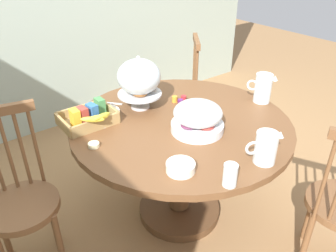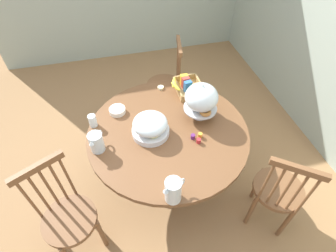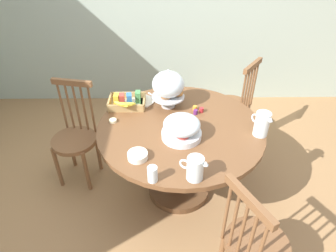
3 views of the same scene
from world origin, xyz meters
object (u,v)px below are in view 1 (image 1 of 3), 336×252
dining_table (181,147)px  windsor_chair_facing_door (21,203)px  milk_pitcher (263,89)px  orange_juice_pitcher (265,149)px  china_plate_small (93,117)px  cereal_bowl (181,167)px  fruit_platter_covered (198,118)px  butter_dish (94,145)px  china_plate_large (102,112)px  windsor_chair_by_cabinet (179,97)px  cereal_basket (89,117)px  pastry_stand_with_dome (139,79)px  drinking_glass (230,175)px

dining_table → windsor_chair_facing_door: bearing=167.1°
dining_table → milk_pitcher: (0.60, -0.12, 0.28)m
orange_juice_pitcher → china_plate_small: (-0.47, 0.90, -0.06)m
cereal_bowl → orange_juice_pitcher: bearing=-27.0°
fruit_platter_covered → windsor_chair_facing_door: bearing=159.1°
orange_juice_pitcher → cereal_bowl: (-0.37, 0.19, -0.05)m
cereal_bowl → butter_dish: (-0.23, 0.44, -0.01)m
fruit_platter_covered → china_plate_large: (-0.33, 0.52, -0.08)m
butter_dish → china_plate_small: bearing=64.0°
windsor_chair_by_cabinet → china_plate_large: 1.04m
milk_pitcher → butter_dish: (-1.14, 0.18, -0.08)m
milk_pitcher → cereal_basket: milk_pitcher is taller
china_plate_small → pastry_stand_with_dome: bearing=-6.7°
orange_juice_pitcher → dining_table: bearing=96.1°
pastry_stand_with_dome → china_plate_small: size_ratio=2.29×
cereal_basket → orange_juice_pitcher: bearing=-59.3°
pastry_stand_with_dome → cereal_basket: size_ratio=1.09×
dining_table → china_plate_large: (-0.33, 0.38, 0.20)m
china_plate_small → cereal_bowl: 0.72m
pastry_stand_with_dome → drinking_glass: (-0.11, -0.89, -0.14)m
pastry_stand_with_dome → fruit_platter_covered: size_ratio=1.15×
milk_pitcher → china_plate_large: 1.05m
milk_pitcher → china_plate_small: bearing=155.7°
fruit_platter_covered → china_plate_large: size_ratio=1.36×
dining_table → china_plate_small: bearing=140.4°
cereal_basket → drinking_glass: size_ratio=2.87×
china_plate_small → butter_dish: same height
windsor_chair_facing_door → china_plate_large: (0.61, 0.16, 0.29)m
pastry_stand_with_dome → milk_pitcher: bearing=-31.2°
orange_juice_pitcher → cereal_basket: size_ratio=0.57×
china_plate_small → butter_dish: 0.31m
orange_juice_pitcher → china_plate_small: orange_juice_pitcher is taller
windsor_chair_by_cabinet → cereal_basket: size_ratio=3.09×
windsor_chair_by_cabinet → pastry_stand_with_dome: size_ratio=2.83×
china_plate_large → china_plate_small: 0.09m
windsor_chair_facing_door → china_plate_small: size_ratio=6.50×
pastry_stand_with_dome → milk_pitcher: 0.81m
pastry_stand_with_dome → butter_dish: size_ratio=5.73×
dining_table → orange_juice_pitcher: size_ratio=7.28×
pastry_stand_with_dome → cereal_bowl: size_ratio=2.46×
fruit_platter_covered → cereal_bowl: fruit_platter_covered is taller
cereal_bowl → drinking_glass: bearing=-62.6°
windsor_chair_by_cabinet → cereal_bowl: windsor_chair_by_cabinet is taller
orange_juice_pitcher → milk_pitcher: milk_pitcher is taller
china_plate_small → cereal_bowl: cereal_bowl is taller
fruit_platter_covered → pastry_stand_with_dome: bearing=101.8°
fruit_platter_covered → milk_pitcher: (0.60, 0.03, 0.00)m
windsor_chair_by_cabinet → china_plate_large: size_ratio=4.43×
dining_table → pastry_stand_with_dome: bearing=107.3°
pastry_stand_with_dome → cereal_basket: 0.39m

